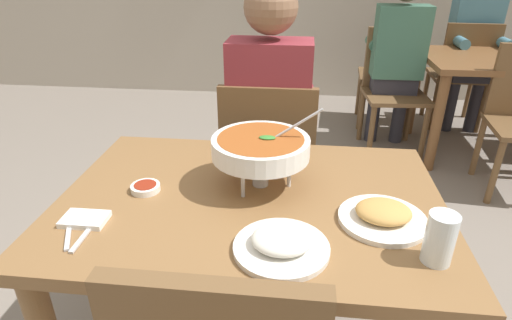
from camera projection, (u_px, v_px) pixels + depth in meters
The scene contains 17 objects.
dining_table_main at pixel (251, 229), 1.32m from camera, with size 1.15×0.81×0.73m.
chair_diner_main at pixel (269, 161), 1.98m from camera, with size 0.44×0.44×0.90m.
diner_main at pixel (270, 111), 1.90m from camera, with size 0.40×0.45×1.31m.
curry_bowl at pixel (261, 148), 1.27m from camera, with size 0.33×0.30×0.26m.
rice_plate at pixel (281, 244), 1.03m from camera, with size 0.24×0.24×0.06m.
appetizer_plate at pixel (383, 215), 1.14m from camera, with size 0.24×0.24×0.06m.
sauce_dish at pixel (145, 188), 1.29m from camera, with size 0.09×0.09×0.02m.
napkin_folded at pixel (85, 219), 1.14m from camera, with size 0.12×0.08×0.02m, color white.
fork_utensil at pixel (69, 231), 1.10m from camera, with size 0.01×0.17×0.01m, color silver.
spoon_utensil at pixel (87, 232), 1.10m from camera, with size 0.01×0.17×0.01m, color silver.
drink_glass at pixel (439, 241), 0.98m from camera, with size 0.07×0.07×0.13m.
dining_table_far at pixel (494, 75), 2.99m from camera, with size 1.00×0.80×0.73m.
chair_bg_left at pixel (394, 83), 3.16m from camera, with size 0.47×0.47×0.90m.
chair_bg_middle at pixel (462, 70), 3.50m from camera, with size 0.46×0.46×0.90m.
chair_bg_window at pixel (398, 67), 3.58m from camera, with size 0.47×0.47×0.90m.
patron_bg_left at pixel (398, 51), 3.05m from camera, with size 0.40×0.45×1.31m.
patron_bg_middle at pixel (473, 41), 3.40m from camera, with size 0.40×0.45×1.31m.
Camera 1 is at (0.14, -1.07, 1.39)m, focal length 29.39 mm.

